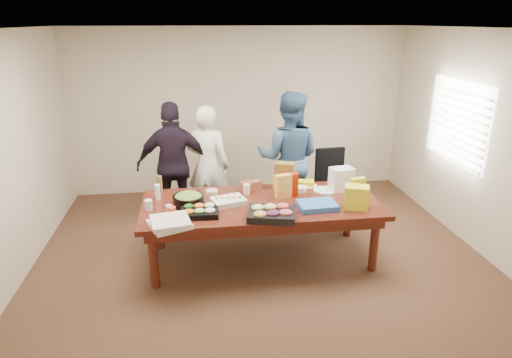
{
  "coord_description": "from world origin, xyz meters",
  "views": [
    {
      "loc": [
        -0.73,
        -4.79,
        2.78
      ],
      "look_at": [
        -0.05,
        0.1,
        1.01
      ],
      "focal_mm": 31.12,
      "sensor_mm": 36.0,
      "label": 1
    }
  ],
  "objects": [
    {
      "name": "salad_bowl",
      "position": [
        -0.85,
        0.04,
        0.81
      ],
      "size": [
        0.41,
        0.41,
        0.12
      ],
      "primitive_type": "cylinder",
      "rotation": [
        0.0,
        0.0,
        -0.15
      ],
      "color": "black",
      "rests_on": "conference_table"
    },
    {
      "name": "pizza_box_lower",
      "position": [
        -1.05,
        -0.51,
        0.77
      ],
      "size": [
        0.51,
        0.51,
        0.04
      ],
      "primitive_type": "cube",
      "rotation": [
        0.0,
        0.0,
        0.39
      ],
      "color": "silver",
      "rests_on": "conference_table"
    },
    {
      "name": "wall_back",
      "position": [
        0.0,
        2.5,
        1.35
      ],
      "size": [
        5.5,
        0.04,
        2.7
      ],
      "primitive_type": "cube",
      "color": "beige",
      "rests_on": "floor"
    },
    {
      "name": "bread_loaf",
      "position": [
        -0.07,
        0.44,
        0.8
      ],
      "size": [
        0.29,
        0.2,
        0.11
      ],
      "primitive_type": "cube",
      "rotation": [
        0.0,
        0.0,
        0.34
      ],
      "color": "brown",
      "rests_on": "conference_table"
    },
    {
      "name": "grocery_bag_yellow",
      "position": [
        1.04,
        -0.32,
        0.88
      ],
      "size": [
        0.32,
        0.27,
        0.27
      ],
      "primitive_type": "cube",
      "rotation": [
        0.0,
        0.0,
        -0.35
      ],
      "color": "yellow",
      "rests_on": "conference_table"
    },
    {
      "name": "pizza_box_upper",
      "position": [
        -1.04,
        -0.53,
        0.82
      ],
      "size": [
        0.45,
        0.45,
        0.04
      ],
      "primitive_type": "cube",
      "rotation": [
        0.0,
        0.0,
        0.19
      ],
      "color": "silver",
      "rests_on": "pizza_box_lower"
    },
    {
      "name": "dip_bowl_a",
      "position": [
        0.54,
        0.29,
        0.78
      ],
      "size": [
        0.17,
        0.17,
        0.06
      ],
      "primitive_type": "cylinder",
      "rotation": [
        0.0,
        0.0,
        0.19
      ],
      "color": "white",
      "rests_on": "conference_table"
    },
    {
      "name": "kraft_bag",
      "position": [
        0.37,
        0.46,
        0.91
      ],
      "size": [
        0.29,
        0.22,
        0.33
      ],
      "primitive_type": "cube",
      "rotation": [
        0.0,
        0.0,
        -0.35
      ],
      "color": "brown",
      "rests_on": "conference_table"
    },
    {
      "name": "chip_bag_red",
      "position": [
        0.36,
        0.15,
        0.9
      ],
      "size": [
        0.2,
        0.08,
        0.29
      ],
      "primitive_type": "cube",
      "rotation": [
        0.0,
        0.0,
        0.01
      ],
      "color": "#B92000",
      "rests_on": "conference_table"
    },
    {
      "name": "plate_b",
      "position": [
        0.69,
        0.46,
        0.76
      ],
      "size": [
        0.22,
        0.22,
        0.01
      ],
      "primitive_type": "cylinder",
      "rotation": [
        0.0,
        0.0,
        -0.0
      ],
      "color": "white",
      "rests_on": "conference_table"
    },
    {
      "name": "window_blinds",
      "position": [
        2.68,
        0.6,
        1.5
      ],
      "size": [
        0.04,
        1.36,
        1.0
      ],
      "primitive_type": "cube",
      "color": "beige",
      "rests_on": "wall_right"
    },
    {
      "name": "person_right",
      "position": [
        0.55,
        1.1,
        0.94
      ],
      "size": [
        1.09,
        0.96,
        1.88
      ],
      "primitive_type": "imported",
      "rotation": [
        0.0,
        0.0,
        2.83
      ],
      "color": "#36557B",
      "rests_on": "floor"
    },
    {
      "name": "clear_cup_a",
      "position": [
        -1.07,
        -0.18,
        0.8
      ],
      "size": [
        0.09,
        0.09,
        0.1
      ],
      "primitive_type": "cylinder",
      "rotation": [
        0.0,
        0.0,
        -0.25
      ],
      "color": "silver",
      "rests_on": "conference_table"
    },
    {
      "name": "wall_right",
      "position": [
        2.75,
        0.0,
        1.35
      ],
      "size": [
        0.04,
        5.0,
        2.7
      ],
      "primitive_type": "cube",
      "color": "beige",
      "rests_on": "floor"
    },
    {
      "name": "dressing_bottle",
      "position": [
        -1.21,
        0.51,
        0.85
      ],
      "size": [
        0.07,
        0.07,
        0.21
      ],
      "primitive_type": "cylinder",
      "rotation": [
        0.0,
        0.0,
        0.13
      ],
      "color": "brown",
      "rests_on": "conference_table"
    },
    {
      "name": "fruit_tray",
      "position": [
        0.04,
        -0.44,
        0.79
      ],
      "size": [
        0.58,
        0.5,
        0.08
      ],
      "primitive_type": "cube",
      "rotation": [
        0.0,
        0.0,
        -0.23
      ],
      "color": "black",
      "rests_on": "conference_table"
    },
    {
      "name": "plate_a",
      "position": [
        0.85,
        0.26,
        0.76
      ],
      "size": [
        0.3,
        0.3,
        0.02
      ],
      "primitive_type": "cylinder",
      "rotation": [
        0.0,
        0.0,
        0.03
      ],
      "color": "white",
      "rests_on": "conference_table"
    },
    {
      "name": "window_panel",
      "position": [
        2.72,
        0.6,
        1.5
      ],
      "size": [
        0.03,
        1.4,
        1.1
      ],
      "primitive_type": "cube",
      "color": "white",
      "rests_on": "wall_right"
    },
    {
      "name": "floor",
      "position": [
        0.0,
        0.0,
        -0.01
      ],
      "size": [
        5.5,
        5.0,
        0.02
      ],
      "primitive_type": "cube",
      "color": "#47301E",
      "rests_on": "ground"
    },
    {
      "name": "mustard_bottle",
      "position": [
        0.24,
        0.44,
        0.84
      ],
      "size": [
        0.07,
        0.07,
        0.18
      ],
      "primitive_type": "cylinder",
      "rotation": [
        0.0,
        0.0,
        -0.22
      ],
      "color": "#FBC703",
      "rests_on": "conference_table"
    },
    {
      "name": "red_cup",
      "position": [
        -1.03,
        -0.26,
        0.81
      ],
      "size": [
        0.09,
        0.09,
        0.11
      ],
      "primitive_type": "cylinder",
      "rotation": [
        0.0,
        0.0,
        0.13
      ],
      "color": "red",
      "rests_on": "conference_table"
    },
    {
      "name": "chip_bag_orange",
      "position": [
        0.28,
        0.1,
        0.9
      ],
      "size": [
        0.21,
        0.13,
        0.3
      ],
      "primitive_type": "cube",
      "rotation": [
        0.0,
        0.0,
        0.24
      ],
      "color": "gold",
      "rests_on": "conference_table"
    },
    {
      "name": "office_chair",
      "position": [
        1.16,
        0.9,
        0.51
      ],
      "size": [
        0.56,
        0.56,
        1.02
      ],
      "primitive_type": "cube",
      "rotation": [
        0.0,
        0.0,
        0.09
      ],
      "color": "black",
      "rests_on": "floor"
    },
    {
      "name": "grocery_bag_white",
      "position": [
        1.05,
        0.25,
        0.9
      ],
      "size": [
        0.3,
        0.24,
        0.3
      ],
      "primitive_type": "cube",
      "rotation": [
        0.0,
        0.0,
        0.15
      ],
      "color": "white",
      "rests_on": "conference_table"
    },
    {
      "name": "person_left",
      "position": [
        -1.05,
        1.16,
        0.88
      ],
      "size": [
        1.05,
        0.45,
        1.77
      ],
      "primitive_type": "imported",
      "rotation": [
        0.0,
        0.0,
        3.12
      ],
      "color": "black",
      "rests_on": "floor"
    },
    {
      "name": "ceiling",
      "position": [
        0.0,
        0.0,
        2.71
      ],
      "size": [
        5.5,
        5.0,
        0.02
      ],
      "primitive_type": "cube",
      "color": "white",
      "rests_on": "wall_back"
    },
    {
      "name": "sheet_cake",
      "position": [
        -0.39,
        0.01,
        0.78
      ],
      "size": [
        0.44,
        0.38,
        0.07
      ],
      "primitive_type": "cube",
      "rotation": [
        0.0,
        0.0,
        0.28
      ],
      "color": "silver",
      "rests_on": "conference_table"
    },
    {
      "name": "person_center",
      "position": [
        -0.58,
        1.17,
        0.86
      ],
      "size": [
        0.73,
        0.61,
        1.71
      ],
      "primitive_type": "imported",
      "rotation": [
        0.0,
        0.0,
        2.76
      ],
      "color": "silver",
      "rests_on": "floor"
    },
    {
      "name": "chip_bag_blue",
      "position": [
        0.61,
        -0.25,
        0.78
      ],
      "size": [
        0.45,
        0.34,
        0.06
      ],
      "primitive_type": "cube",
      "rotation": [
        0.0,
        0.0,
        0.05
      ],
      "color": "blue",
      "rests_on": "conference_table"
    },
    {
      "name": "wall_left",
      "position": [
        -2.75,
        0.0,
        1.35
      ],
      "size": [
        0.04,
        5.0,
        2.7
      ],
      "primitive_type": "cube",
      "color": "beige",
      "rests_on": "floor"
    },
    {
      "name": "conference_table",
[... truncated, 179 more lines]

